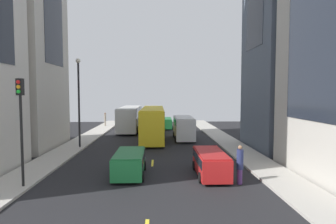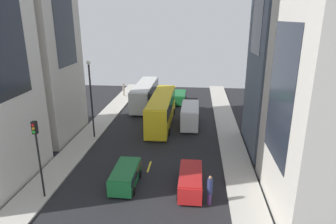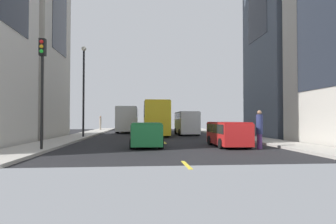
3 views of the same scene
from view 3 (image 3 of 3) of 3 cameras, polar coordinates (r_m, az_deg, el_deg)
name	(u,v)px [view 3 (image 3 of 3)]	position (r m, az deg, el deg)	size (l,w,h in m)	color
ground_plane	(157,135)	(31.87, -2.18, -4.58)	(42.29, 42.29, 0.00)	black
sidewalk_west	(84,135)	(32.41, -16.20, -4.34)	(2.60, 44.00, 0.15)	#B2ADA3
sidewalk_east	(227,134)	(33.21, 11.50, -4.30)	(2.60, 44.00, 0.15)	#B2ADA3
lane_stripe_0	(186,165)	(11.04, 3.66, -10.37)	(0.16, 2.00, 0.01)	yellow
lane_stripe_1	(165,143)	(21.41, -0.69, -6.07)	(0.16, 2.00, 0.01)	yellow
lane_stripe_2	(157,135)	(31.87, -2.18, -4.57)	(0.16, 2.00, 0.01)	yellow
lane_stripe_3	(153,131)	(42.34, -2.93, -3.82)	(0.16, 2.00, 0.01)	yellow
lane_stripe_4	(151,129)	(52.83, -3.38, -3.36)	(0.16, 2.00, 0.01)	yellow
city_bus_white	(128,117)	(40.28, -7.88, -1.07)	(2.80, 11.35, 3.35)	silver
streetcar_yellow	(155,116)	(32.62, -2.59, -0.78)	(2.70, 12.14, 3.59)	yellow
delivery_van_white	(187,121)	(32.46, 3.67, -1.85)	(2.25, 5.73, 2.58)	white
car_green_0	(163,125)	(42.44, -0.92, -2.57)	(2.00, 4.68, 1.57)	#1E7238
car_red_1	(228,132)	(18.66, 11.72, -3.90)	(1.89, 4.43, 1.55)	red
car_green_2	(146,133)	(18.11, -4.29, -4.09)	(1.97, 4.12, 1.51)	#1E7238
pedestrian_walking_far	(100,122)	(45.38, -13.20, -2.00)	(0.32, 0.32, 2.10)	gray
pedestrian_crossing_mid	(260,128)	(17.59, 17.60, -3.12)	(0.39, 0.39, 2.25)	#593372
traffic_light_near_corner	(42,72)	(16.82, -23.57, 7.22)	(0.32, 0.44, 5.86)	black
streetlamp_near	(84,82)	(27.93, -16.31, 5.65)	(0.44, 0.44, 8.36)	black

